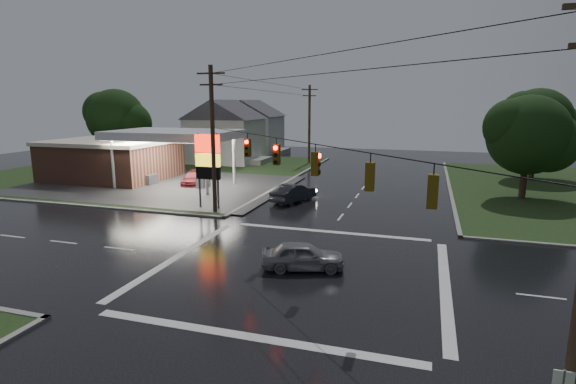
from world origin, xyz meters
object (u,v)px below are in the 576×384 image
(utility_pole_n, at_px, (309,123))
(pylon_sign, at_px, (208,159))
(house_far, at_px, (251,126))
(tree_ne_far, at_px, (538,122))
(tree_nw_behind, at_px, (117,118))
(tree_ne_near, at_px, (530,135))
(car_crossing, at_px, (303,256))
(gas_station, at_px, (121,157))
(car_north, at_px, (293,193))
(utility_pole_nw, at_px, (213,138))
(car_pump, at_px, (194,178))
(house_near, at_px, (225,131))

(utility_pole_n, bearing_deg, pylon_sign, -92.08)
(house_far, height_order, tree_ne_far, tree_ne_far)
(tree_nw_behind, relative_size, tree_ne_far, 1.02)
(tree_ne_far, bearing_deg, tree_ne_near, -104.07)
(pylon_sign, bearing_deg, car_crossing, -44.52)
(gas_station, bearing_deg, tree_nw_behind, 128.42)
(tree_nw_behind, xyz_separation_m, car_crossing, (33.97, -29.94, -5.46))
(car_north, bearing_deg, pylon_sign, 57.12)
(pylon_sign, relative_size, car_crossing, 1.43)
(gas_station, relative_size, car_north, 5.55)
(pylon_sign, distance_m, car_north, 7.89)
(utility_pole_n, relative_size, car_north, 2.23)
(utility_pole_n, height_order, car_crossing, utility_pole_n)
(pylon_sign, relative_size, utility_pole_nw, 0.55)
(gas_station, height_order, utility_pole_nw, utility_pole_nw)
(car_north, height_order, car_pump, car_north)
(utility_pole_n, height_order, house_near, utility_pole_n)
(pylon_sign, relative_size, car_north, 1.27)
(pylon_sign, distance_m, house_near, 27.56)
(utility_pole_n, relative_size, car_crossing, 2.49)
(car_crossing, bearing_deg, car_pump, 24.87)
(gas_station, bearing_deg, house_near, 73.83)
(pylon_sign, xyz_separation_m, tree_ne_near, (24.64, 11.49, 1.55))
(car_crossing, relative_size, car_pump, 0.92)
(house_near, relative_size, car_crossing, 2.63)
(car_north, xyz_separation_m, car_crossing, (4.95, -14.86, -0.06))
(house_far, distance_m, tree_ne_near, 44.50)
(utility_pole_nw, relative_size, car_north, 2.33)
(utility_pole_n, height_order, tree_nw_behind, utility_pole_n)
(house_near, bearing_deg, house_far, 94.76)
(utility_pole_nw, distance_m, car_pump, 13.45)
(pylon_sign, xyz_separation_m, house_far, (-11.45, 37.50, 0.39))
(gas_station, relative_size, utility_pole_nw, 2.38)
(utility_pole_nw, xyz_separation_m, house_far, (-12.45, 38.50, -1.32))
(house_near, distance_m, car_pump, 17.36)
(house_near, distance_m, tree_ne_far, 38.19)
(house_near, xyz_separation_m, tree_ne_near, (35.09, -14.01, 1.16))
(utility_pole_n, height_order, house_far, utility_pole_n)
(utility_pole_n, distance_m, house_far, 16.00)
(tree_ne_far, bearing_deg, car_pump, -156.99)
(utility_pole_n, bearing_deg, car_crossing, -75.77)
(car_north, distance_m, car_crossing, 15.67)
(gas_station, distance_m, tree_ne_far, 45.29)
(utility_pole_nw, distance_m, tree_ne_near, 26.74)
(gas_station, height_order, tree_nw_behind, tree_nw_behind)
(tree_nw_behind, distance_m, car_pump, 20.67)
(pylon_sign, height_order, house_far, house_far)
(tree_ne_far, xyz_separation_m, car_pump, (-34.03, -14.45, -5.51))
(tree_ne_near, height_order, car_pump, tree_ne_near)
(car_crossing, bearing_deg, house_far, 8.49)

